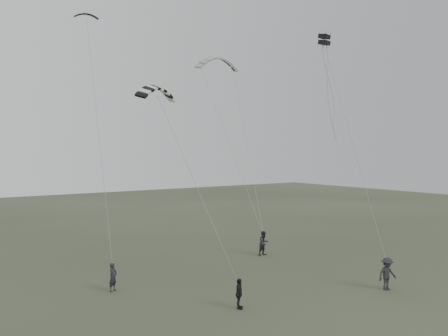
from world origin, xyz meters
TOP-DOWN VIEW (x-y plane):
  - ground at (0.00, 0.00)m, footprint 140.00×140.00m
  - flyer_left at (-6.89, 5.38)m, footprint 0.74×0.68m
  - flyer_right at (6.53, 7.32)m, footprint 1.01×0.82m
  - flyer_center at (-2.42, -1.30)m, footprint 0.95×0.95m
  - flyer_far at (6.87, -3.86)m, footprint 1.39×0.95m
  - kite_dark_small at (-6.13, 12.31)m, footprint 1.78×0.90m
  - kite_pale_large at (7.37, 15.30)m, footprint 4.48×2.05m
  - kite_striped at (-4.71, 3.77)m, footprint 3.03×1.99m
  - kite_box at (8.03, 2.38)m, footprint 0.82×0.91m

SIDE VIEW (x-z plane):
  - ground at x=0.00m, z-range 0.00..0.00m
  - flyer_center at x=-2.42m, z-range 0.00..1.62m
  - flyer_left at x=-6.89m, z-range 0.00..1.71m
  - flyer_right at x=6.53m, z-range 0.00..1.96m
  - flyer_far at x=6.87m, z-range 0.00..1.98m
  - kite_striped at x=-4.71m, z-range 11.50..12.81m
  - kite_box at x=8.03m, z-range 16.12..16.95m
  - kite_pale_large at x=7.37m, z-range 16.46..18.43m
  - kite_dark_small at x=-6.13m, z-range 18.07..18.71m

